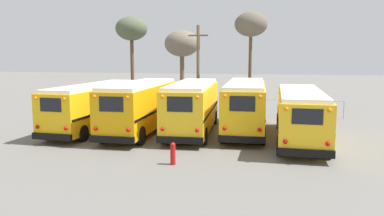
{
  "coord_description": "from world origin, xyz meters",
  "views": [
    {
      "loc": [
        4.82,
        -23.24,
        4.94
      ],
      "look_at": [
        0.0,
        0.04,
        1.62
      ],
      "focal_mm": 35.0,
      "sensor_mm": 36.0,
      "label": 1
    }
  ],
  "objects_px": {
    "bare_tree_2": "(251,26)",
    "school_bus_2": "(193,106)",
    "school_bus_3": "(245,105)",
    "bare_tree_0": "(182,45)",
    "utility_pole": "(198,66)",
    "school_bus_1": "(141,105)",
    "school_bus_4": "(300,113)",
    "bare_tree_1": "(131,30)",
    "fire_hydrant": "(173,153)",
    "school_bus_0": "(96,105)"
  },
  "relations": [
    {
      "from": "bare_tree_0",
      "to": "bare_tree_1",
      "type": "xyz_separation_m",
      "value": [
        -6.35,
        2.86,
        1.72
      ]
    },
    {
      "from": "bare_tree_2",
      "to": "utility_pole",
      "type": "bearing_deg",
      "value": -177.66
    },
    {
      "from": "school_bus_2",
      "to": "bare_tree_2",
      "type": "relative_size",
      "value": 1.08
    },
    {
      "from": "school_bus_0",
      "to": "bare_tree_2",
      "type": "bearing_deg",
      "value": 47.39
    },
    {
      "from": "school_bus_3",
      "to": "school_bus_1",
      "type": "bearing_deg",
      "value": -166.99
    },
    {
      "from": "bare_tree_1",
      "to": "bare_tree_2",
      "type": "relative_size",
      "value": 1.05
    },
    {
      "from": "school_bus_1",
      "to": "school_bus_3",
      "type": "relative_size",
      "value": 0.98
    },
    {
      "from": "utility_pole",
      "to": "fire_hydrant",
      "type": "height_order",
      "value": "utility_pole"
    },
    {
      "from": "school_bus_4",
      "to": "bare_tree_1",
      "type": "height_order",
      "value": "bare_tree_1"
    },
    {
      "from": "school_bus_2",
      "to": "school_bus_3",
      "type": "bearing_deg",
      "value": 16.28
    },
    {
      "from": "bare_tree_2",
      "to": "school_bus_1",
      "type": "bearing_deg",
      "value": -120.4
    },
    {
      "from": "school_bus_4",
      "to": "school_bus_2",
      "type": "bearing_deg",
      "value": 170.86
    },
    {
      "from": "school_bus_1",
      "to": "utility_pole",
      "type": "height_order",
      "value": "utility_pole"
    },
    {
      "from": "school_bus_0",
      "to": "school_bus_3",
      "type": "bearing_deg",
      "value": 6.75
    },
    {
      "from": "bare_tree_1",
      "to": "bare_tree_0",
      "type": "bearing_deg",
      "value": -24.25
    },
    {
      "from": "school_bus_0",
      "to": "fire_hydrant",
      "type": "height_order",
      "value": "school_bus_0"
    },
    {
      "from": "utility_pole",
      "to": "bare_tree_0",
      "type": "relative_size",
      "value": 1.03
    },
    {
      "from": "school_bus_2",
      "to": "bare_tree_1",
      "type": "relative_size",
      "value": 1.03
    },
    {
      "from": "fire_hydrant",
      "to": "school_bus_3",
      "type": "bearing_deg",
      "value": 71.77
    },
    {
      "from": "utility_pole",
      "to": "school_bus_4",
      "type": "bearing_deg",
      "value": -53.91
    },
    {
      "from": "school_bus_2",
      "to": "bare_tree_0",
      "type": "xyz_separation_m",
      "value": [
        -3.79,
        13.22,
        4.29
      ]
    },
    {
      "from": "bare_tree_1",
      "to": "school_bus_1",
      "type": "bearing_deg",
      "value": -67.72
    },
    {
      "from": "school_bus_3",
      "to": "bare_tree_0",
      "type": "relative_size",
      "value": 1.33
    },
    {
      "from": "utility_pole",
      "to": "bare_tree_0",
      "type": "height_order",
      "value": "utility_pole"
    },
    {
      "from": "school_bus_3",
      "to": "bare_tree_0",
      "type": "xyz_separation_m",
      "value": [
        -7.1,
        12.25,
        4.27
      ]
    },
    {
      "from": "school_bus_0",
      "to": "utility_pole",
      "type": "xyz_separation_m",
      "value": [
        5.06,
        10.39,
        2.33
      ]
    },
    {
      "from": "school_bus_1",
      "to": "fire_hydrant",
      "type": "relative_size",
      "value": 9.38
    },
    {
      "from": "bare_tree_0",
      "to": "bare_tree_2",
      "type": "xyz_separation_m",
      "value": [
        6.89,
        -2.85,
        1.51
      ]
    },
    {
      "from": "utility_pole",
      "to": "bare_tree_2",
      "type": "xyz_separation_m",
      "value": [
        4.67,
        0.19,
        3.56
      ]
    },
    {
      "from": "school_bus_2",
      "to": "utility_pole",
      "type": "height_order",
      "value": "utility_pole"
    },
    {
      "from": "school_bus_1",
      "to": "fire_hydrant",
      "type": "bearing_deg",
      "value": -59.94
    },
    {
      "from": "school_bus_0",
      "to": "fire_hydrant",
      "type": "relative_size",
      "value": 9.89
    },
    {
      "from": "school_bus_0",
      "to": "school_bus_4",
      "type": "bearing_deg",
      "value": -3.7
    },
    {
      "from": "school_bus_1",
      "to": "school_bus_4",
      "type": "xyz_separation_m",
      "value": [
        9.95,
        -0.5,
        -0.14
      ]
    },
    {
      "from": "school_bus_1",
      "to": "school_bus_4",
      "type": "relative_size",
      "value": 0.95
    },
    {
      "from": "school_bus_0",
      "to": "utility_pole",
      "type": "relative_size",
      "value": 1.33
    },
    {
      "from": "school_bus_1",
      "to": "school_bus_4",
      "type": "height_order",
      "value": "school_bus_1"
    },
    {
      "from": "school_bus_2",
      "to": "bare_tree_2",
      "type": "height_order",
      "value": "bare_tree_2"
    },
    {
      "from": "utility_pole",
      "to": "bare_tree_1",
      "type": "bearing_deg",
      "value": 145.46
    },
    {
      "from": "school_bus_2",
      "to": "school_bus_4",
      "type": "height_order",
      "value": "school_bus_2"
    },
    {
      "from": "school_bus_4",
      "to": "bare_tree_0",
      "type": "distance_m",
      "value": 18.23
    },
    {
      "from": "utility_pole",
      "to": "school_bus_0",
      "type": "bearing_deg",
      "value": -115.97
    },
    {
      "from": "school_bus_4",
      "to": "bare_tree_1",
      "type": "xyz_separation_m",
      "value": [
        -16.77,
        17.15,
        6.14
      ]
    },
    {
      "from": "school_bus_4",
      "to": "bare_tree_2",
      "type": "bearing_deg",
      "value": 107.15
    },
    {
      "from": "school_bus_0",
      "to": "school_bus_3",
      "type": "relative_size",
      "value": 1.03
    },
    {
      "from": "school_bus_1",
      "to": "school_bus_4",
      "type": "distance_m",
      "value": 9.96
    },
    {
      "from": "school_bus_0",
      "to": "bare_tree_1",
      "type": "relative_size",
      "value": 1.11
    },
    {
      "from": "bare_tree_0",
      "to": "bare_tree_2",
      "type": "bearing_deg",
      "value": -22.45
    },
    {
      "from": "bare_tree_2",
      "to": "school_bus_2",
      "type": "bearing_deg",
      "value": -106.64
    },
    {
      "from": "school_bus_0",
      "to": "fire_hydrant",
      "type": "xyz_separation_m",
      "value": [
        7.22,
        -7.1,
        -1.14
      ]
    }
  ]
}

